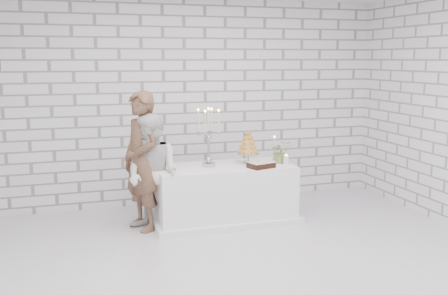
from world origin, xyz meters
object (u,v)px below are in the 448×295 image
croquembouche (248,147)px  cake_table (225,193)px  candelabra (209,137)px  bride (153,174)px  groom (142,161)px

croquembouche → cake_table: bearing=-171.5°
cake_table → croquembouche: size_ratio=3.92×
candelabra → croquembouche: candelabra is taller
candelabra → bride: bearing=-167.0°
cake_table → bride: bride is taller
candelabra → cake_table: bearing=-8.0°
cake_table → candelabra: (-0.21, 0.03, 0.76)m
groom → cake_table: bearing=66.7°
cake_table → candelabra: candelabra is taller
candelabra → croquembouche: size_ratio=1.68×
candelabra → groom: bearing=-178.4°
cake_table → groom: groom is taller
candelabra → croquembouche: bearing=2.3°
groom → croquembouche: (1.43, 0.05, 0.10)m
candelabra → croquembouche: (0.55, 0.02, -0.16)m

